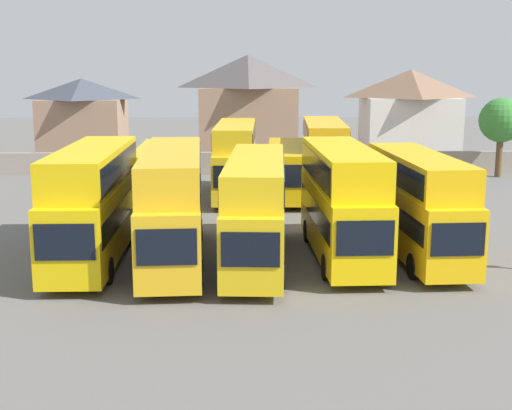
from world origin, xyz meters
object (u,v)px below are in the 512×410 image
at_px(bus_7, 235,156).
at_px(tree_left_of_lot, 501,121).
at_px(house_terrace_left, 83,119).
at_px(bus_3, 256,204).
at_px(bus_9, 324,154).
at_px(house_terrace_right, 409,114).
at_px(bus_4, 342,197).
at_px(bus_1, 93,198).
at_px(bus_5, 418,200).
at_px(house_terrace_centre, 248,106).
at_px(bus_6, 157,169).
at_px(bus_8, 287,168).
at_px(bus_2, 173,200).

relative_size(bus_7, tree_left_of_lot, 1.72).
bearing_deg(house_terrace_left, bus_3, -66.61).
relative_size(bus_9, house_terrace_right, 1.22).
bearing_deg(bus_9, bus_7, -83.13).
bearing_deg(bus_4, bus_1, -90.72).
bearing_deg(bus_5, bus_9, -173.85).
bearing_deg(house_terrace_right, house_terrace_centre, 177.64).
bearing_deg(tree_left_of_lot, house_terrace_right, 113.44).
xyz_separation_m(house_terrace_right, tree_left_of_lot, (4.63, -10.69, 0.18)).
bearing_deg(bus_5, house_terrace_centre, -170.75).
bearing_deg(bus_7, bus_3, 5.78).
bearing_deg(house_terrace_left, bus_6, -65.04).
bearing_deg(bus_5, bus_6, -140.44).
distance_m(bus_4, house_terrace_left, 38.84).
relative_size(bus_1, bus_3, 0.94).
bearing_deg(bus_5, tree_left_of_lot, 149.41).
bearing_deg(bus_4, bus_8, -175.97).
bearing_deg(house_terrace_right, bus_7, -130.96).
relative_size(bus_8, house_terrace_right, 1.25).
relative_size(bus_3, tree_left_of_lot, 1.89).
height_order(bus_7, tree_left_of_lot, tree_left_of_lot).
bearing_deg(bus_3, house_terrace_centre, -176.83).
bearing_deg(tree_left_of_lot, bus_5, -118.14).
bearing_deg(house_terrace_left, bus_5, -56.61).
relative_size(bus_8, bus_9, 1.02).
bearing_deg(house_terrace_right, bus_3, -113.86).
height_order(bus_7, bus_9, bus_9).
relative_size(bus_4, house_terrace_right, 1.17).
bearing_deg(bus_5, bus_2, -91.20).
height_order(bus_1, bus_2, bus_1).
bearing_deg(bus_3, house_terrace_right, 159.73).
xyz_separation_m(bus_4, bus_6, (-10.09, 15.09, -0.92)).
relative_size(house_terrace_right, tree_left_of_lot, 1.43).
relative_size(bus_4, bus_8, 0.94).
distance_m(bus_1, bus_5, 14.76).
bearing_deg(house_terrace_right, house_terrace_left, -179.78).
height_order(bus_9, house_terrace_right, house_terrace_right).
relative_size(bus_7, house_terrace_left, 1.39).
xyz_separation_m(bus_2, house_terrace_right, (19.05, 34.30, 1.41)).
xyz_separation_m(bus_1, tree_left_of_lot, (27.26, 23.47, 1.55)).
relative_size(bus_1, tree_left_of_lot, 1.77).
distance_m(bus_9, tree_left_of_lot, 16.82).
distance_m(bus_3, tree_left_of_lot, 31.21).
bearing_deg(bus_6, bus_2, 8.33).
bearing_deg(bus_9, bus_4, -0.34).
bearing_deg(bus_2, bus_6, -173.89).
height_order(bus_1, bus_9, bus_1).
distance_m(bus_7, bus_8, 3.53).
xyz_separation_m(bus_3, bus_5, (7.45, 0.56, 0.02)).
bearing_deg(bus_7, tree_left_of_lot, 113.50).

